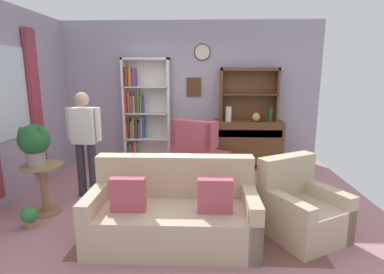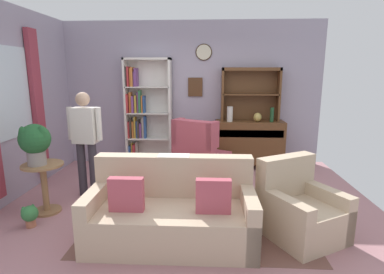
% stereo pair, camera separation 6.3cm
% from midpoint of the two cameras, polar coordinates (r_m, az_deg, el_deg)
% --- Properties ---
extents(ground_plane, '(5.40, 4.60, 0.02)m').
position_cam_midpoint_polar(ground_plane, '(4.40, -1.86, -12.88)').
color(ground_plane, '#B27A7F').
extents(wall_back, '(5.00, 0.09, 2.80)m').
position_cam_midpoint_polar(wall_back, '(6.13, -0.48, 7.97)').
color(wall_back, '#A399AD').
rests_on(wall_back, ground_plane).
extents(area_rug, '(2.66, 2.05, 0.01)m').
position_cam_midpoint_polar(area_rug, '(4.11, 0.69, -14.52)').
color(area_rug, brown).
rests_on(area_rug, ground_plane).
extents(bookshelf, '(0.90, 0.30, 2.10)m').
position_cam_midpoint_polar(bookshelf, '(6.10, -9.41, 4.52)').
color(bookshelf, silver).
rests_on(bookshelf, ground_plane).
extents(sideboard, '(1.30, 0.45, 0.92)m').
position_cam_midpoint_polar(sideboard, '(6.04, 10.03, -0.88)').
color(sideboard, brown).
rests_on(sideboard, ground_plane).
extents(sideboard_hutch, '(1.10, 0.26, 1.00)m').
position_cam_midpoint_polar(sideboard_hutch, '(6.00, 10.26, 9.17)').
color(sideboard_hutch, brown).
rests_on(sideboard_hutch, sideboard).
extents(vase_tall, '(0.11, 0.11, 0.28)m').
position_cam_midpoint_polar(vase_tall, '(5.82, 6.51, 4.27)').
color(vase_tall, beige).
rests_on(vase_tall, sideboard).
extents(vase_round, '(0.15, 0.15, 0.17)m').
position_cam_midpoint_polar(vase_round, '(5.90, 11.54, 3.66)').
color(vase_round, tan).
rests_on(vase_round, sideboard).
extents(bottle_wine, '(0.07, 0.07, 0.27)m').
position_cam_midpoint_polar(bottle_wine, '(5.92, 14.08, 4.07)').
color(bottle_wine, '#194223').
rests_on(bottle_wine, sideboard).
extents(couch_floral, '(1.81, 0.86, 0.90)m').
position_cam_midpoint_polar(couch_floral, '(3.48, -4.03, -14.03)').
color(couch_floral, '#C6AD8E').
rests_on(couch_floral, ground_plane).
extents(armchair_floral, '(1.04, 1.05, 0.88)m').
position_cam_midpoint_polar(armchair_floral, '(3.79, 19.06, -12.86)').
color(armchair_floral, '#C6AD8E').
rests_on(armchair_floral, ground_plane).
extents(wingback_chair, '(1.07, 1.08, 1.05)m').
position_cam_midpoint_polar(wingback_chair, '(5.39, 0.97, -3.64)').
color(wingback_chair, '#B74C5B').
rests_on(wingback_chair, ground_plane).
extents(plant_stand, '(0.52, 0.52, 0.67)m').
position_cam_midpoint_polar(plant_stand, '(4.50, -26.26, -7.76)').
color(plant_stand, '#997047').
rests_on(plant_stand, ground_plane).
extents(potted_plant_large, '(0.39, 0.39, 0.53)m').
position_cam_midpoint_polar(potted_plant_large, '(4.33, -27.68, -0.83)').
color(potted_plant_large, gray).
rests_on(potted_plant_large, plant_stand).
extents(potted_plant_small, '(0.19, 0.19, 0.27)m').
position_cam_midpoint_polar(potted_plant_small, '(4.27, -28.40, -12.76)').
color(potted_plant_small, '#AD6B4C').
rests_on(potted_plant_small, ground_plane).
extents(person_reading, '(0.52, 0.22, 1.56)m').
position_cam_midpoint_polar(person_reading, '(4.74, -19.71, -0.05)').
color(person_reading, '#38333D').
rests_on(person_reading, ground_plane).
extents(coffee_table, '(0.80, 0.50, 0.42)m').
position_cam_midpoint_polar(coffee_table, '(4.36, -0.82, -7.93)').
color(coffee_table, brown).
rests_on(coffee_table, ground_plane).
extents(book_stack, '(0.17, 0.15, 0.08)m').
position_cam_midpoint_polar(book_stack, '(4.39, -2.65, -6.34)').
color(book_stack, '#284C8C').
rests_on(book_stack, coffee_table).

